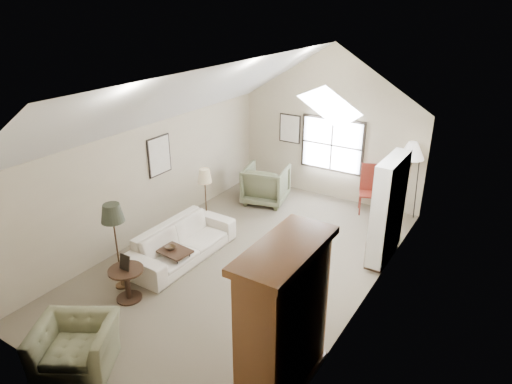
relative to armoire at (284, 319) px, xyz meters
The scene contains 18 objects.
room_shell 3.87m from the armoire, 132.25° to the left, with size 5.01×8.01×4.00m.
window 6.70m from the armoire, 108.11° to the left, with size 1.72×0.08×1.42m, color black.
skylight 4.02m from the armoire, 104.93° to the left, with size 0.80×1.20×0.52m, color white, non-canonical shape.
wall_art 5.98m from the armoire, 133.09° to the left, with size 1.97×3.71×0.88m.
armoire is the anchor object (origin of this frame).
tv_alcove 4.00m from the armoire, 87.71° to the left, with size 0.32×1.30×2.10m, color white.
media_console 4.08m from the armoire, 88.00° to the left, with size 0.34×1.18×0.60m, color #382316.
tv_panel 4.01m from the armoire, 88.00° to the left, with size 0.05×0.90×0.55m, color black.
sofa 3.90m from the armoire, 151.38° to the left, with size 2.48×0.97×0.72m, color beige.
armchair_near 3.08m from the armoire, 154.25° to the right, with size 1.10×0.96×0.72m, color #6C6C4B.
armchair_far 6.15m from the armoire, 123.02° to the left, with size 1.06×1.09×0.99m, color #5A6345.
coffee_table 3.71m from the armoire, 156.68° to the left, with size 0.84×0.47×0.43m, color #322314.
bowl 3.66m from the armoire, 156.68° to the left, with size 0.20×0.20×0.05m, color #392717.
side_table 3.37m from the armoire, behind, with size 0.62×0.62×0.62m, color #321C14.
side_chair 6.03m from the armoire, 98.09° to the left, with size 0.47×0.47×1.22m, color maroon.
tripod_lamp 6.10m from the armoire, 90.00° to the left, with size 0.57×0.57×1.97m, color silver, non-canonical shape.
dark_lamp 3.70m from the armoire, behind, with size 0.41×0.41×1.73m, color black, non-canonical shape.
tan_lamp 4.77m from the armoire, 140.36° to the left, with size 0.31×0.31×1.55m, color tan, non-canonical shape.
Camera 1 is at (4.44, -6.69, 5.02)m, focal length 32.00 mm.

